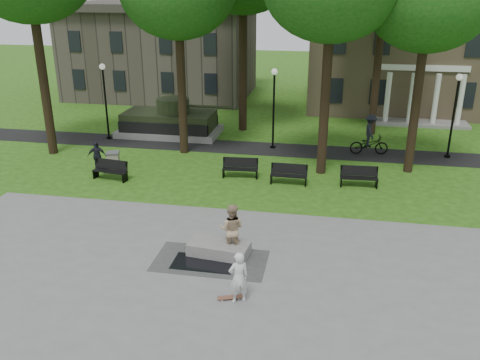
% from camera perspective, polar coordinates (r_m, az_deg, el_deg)
% --- Properties ---
extents(ground, '(120.00, 120.00, 0.00)m').
position_cam_1_polar(ground, '(19.56, -2.21, -7.01)').
color(ground, '#294D12').
rests_on(ground, ground).
extents(plaza, '(22.00, 16.00, 0.02)m').
position_cam_1_polar(plaza, '(15.47, -6.37, -15.58)').
color(plaza, gray).
rests_on(plaza, ground).
extents(footpath, '(44.00, 2.60, 0.01)m').
position_cam_1_polar(footpath, '(30.49, 2.69, 3.53)').
color(footpath, black).
rests_on(footpath, ground).
extents(building_right, '(17.00, 12.00, 8.60)m').
position_cam_1_polar(building_right, '(43.52, 19.04, 13.61)').
color(building_right, '#9E8460').
rests_on(building_right, ground).
extents(building_left, '(15.00, 10.00, 7.20)m').
position_cam_1_polar(building_left, '(46.13, -8.69, 13.92)').
color(building_left, '#4C443D').
rests_on(building_left, ground).
extents(lamp_left, '(0.36, 0.36, 4.73)m').
position_cam_1_polar(lamp_left, '(32.87, -14.92, 9.17)').
color(lamp_left, black).
rests_on(lamp_left, ground).
extents(lamp_mid, '(0.36, 0.36, 4.73)m').
position_cam_1_polar(lamp_mid, '(30.00, 3.81, 8.72)').
color(lamp_mid, black).
rests_on(lamp_mid, ground).
extents(lamp_right, '(0.36, 0.36, 4.73)m').
position_cam_1_polar(lamp_right, '(30.54, 22.94, 7.33)').
color(lamp_right, black).
rests_on(lamp_right, ground).
extents(tank_monument, '(7.45, 3.40, 2.40)m').
position_cam_1_polar(tank_monument, '(33.55, -7.87, 6.51)').
color(tank_monument, gray).
rests_on(tank_monument, ground).
extents(puddle, '(2.20, 1.20, 0.00)m').
position_cam_1_polar(puddle, '(18.20, -4.11, -9.28)').
color(puddle, black).
rests_on(puddle, plaza).
extents(concrete_block, '(2.30, 1.24, 0.45)m').
position_cam_1_polar(concrete_block, '(18.61, -2.39, -7.72)').
color(concrete_block, gray).
rests_on(concrete_block, plaza).
extents(skateboard, '(0.80, 0.45, 0.07)m').
position_cam_1_polar(skateboard, '(16.29, -1.13, -13.10)').
color(skateboard, brown).
rests_on(skateboard, plaza).
extents(skateboarder, '(0.75, 0.65, 1.72)m').
position_cam_1_polar(skateboarder, '(15.72, -0.17, -10.90)').
color(skateboarder, silver).
rests_on(skateboarder, plaza).
extents(friend_watching, '(0.93, 0.73, 1.91)m').
position_cam_1_polar(friend_watching, '(18.38, -0.96, -5.51)').
color(friend_watching, tan).
rests_on(friend_watching, plaza).
extents(pedestrian_walker, '(1.02, 0.68, 1.61)m').
position_cam_1_polar(pedestrian_walker, '(27.65, -15.78, 2.60)').
color(pedestrian_walker, '#20212B').
rests_on(pedestrian_walker, ground).
extents(cyclist, '(2.24, 1.30, 2.35)m').
position_cam_1_polar(cyclist, '(30.17, 14.35, 4.58)').
color(cyclist, black).
rests_on(cyclist, ground).
extents(park_bench_0, '(1.85, 0.80, 1.00)m').
position_cam_1_polar(park_bench_0, '(26.32, -14.34, 1.16)').
color(park_bench_0, black).
rests_on(park_bench_0, ground).
extents(park_bench_1, '(1.83, 0.65, 1.00)m').
position_cam_1_polar(park_bench_1, '(25.79, 0.05, 1.43)').
color(park_bench_1, black).
rests_on(park_bench_1, ground).
extents(park_bench_2, '(1.81, 0.55, 1.00)m').
position_cam_1_polar(park_bench_2, '(25.04, 5.51, 0.71)').
color(park_bench_2, black).
rests_on(park_bench_2, ground).
extents(park_bench_3, '(1.82, 0.62, 1.00)m').
position_cam_1_polar(park_bench_3, '(25.28, 13.22, 0.44)').
color(park_bench_3, black).
rests_on(park_bench_3, ground).
extents(trash_bin, '(0.81, 0.81, 0.96)m').
position_cam_1_polar(trash_bin, '(27.72, -14.03, 2.12)').
color(trash_bin, gray).
rests_on(trash_bin, ground).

